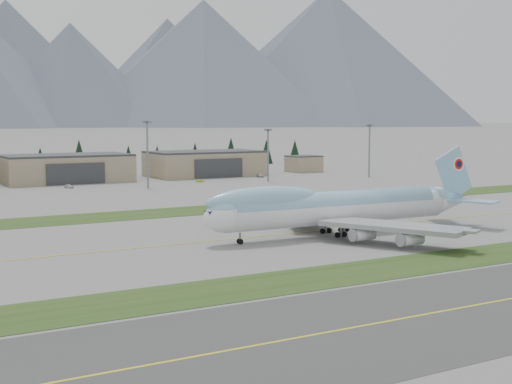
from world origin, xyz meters
TOP-DOWN VIEW (x-y plane):
  - ground at (0.00, 0.00)m, footprint 7000.00×7000.00m
  - grass_strip_near at (0.00, -38.00)m, footprint 400.00×14.00m
  - grass_strip_far at (0.00, 45.00)m, footprint 400.00×18.00m
  - taxiway_line_main at (0.00, 0.00)m, footprint 400.00×0.40m
  - boeing_747_freighter at (-0.52, -6.59)m, footprint 69.11×59.96m
  - hangar_center at (-15.00, 149.90)m, footprint 48.00×26.60m
  - hangar_right at (45.00, 149.90)m, footprint 48.00×26.60m
  - control_shed at (95.00, 148.00)m, footprint 14.00×12.00m
  - floodlight_masts at (2.40, 109.86)m, footprint 193.07×7.24m
  - service_vehicle_a at (-21.20, 124.24)m, footprint 3.21×4.22m
  - service_vehicle_b at (29.71, 123.05)m, footprint 3.48×1.74m
  - service_vehicle_c at (61.44, 130.95)m, footprint 2.07×4.58m
  - conifer_belt at (0.19, 212.15)m, footprint 271.88×13.15m

SIDE VIEW (x-z plane):
  - ground at x=0.00m, z-range 0.00..0.00m
  - grass_strip_near at x=0.00m, z-range -0.04..0.04m
  - grass_strip_far at x=0.00m, z-range -0.04..0.04m
  - taxiway_line_main at x=0.00m, z-range -0.01..0.01m
  - service_vehicle_a at x=-21.20m, z-range -0.67..0.67m
  - service_vehicle_b at x=29.71m, z-range -0.55..0.55m
  - service_vehicle_c at x=61.44m, z-range -0.65..0.65m
  - control_shed at x=95.00m, z-range 0.00..7.60m
  - hangar_center at x=-15.00m, z-range -0.01..10.79m
  - hangar_right at x=45.00m, z-range -0.01..10.79m
  - boeing_747_freighter at x=-0.52m, z-range -3.12..15.18m
  - conifer_belt at x=0.19m, z-range -1.30..14.59m
  - floodlight_masts at x=2.40m, z-range 3.38..27.19m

